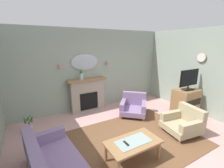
{
  "coord_description": "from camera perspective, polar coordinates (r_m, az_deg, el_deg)",
  "views": [
    {
      "loc": [
        -2.14,
        -2.43,
        2.33
      ],
      "look_at": [
        0.06,
        1.43,
        1.15
      ],
      "focal_mm": 24.51,
      "sensor_mm": 36.0,
      "label": 1
    }
  ],
  "objects": [
    {
      "name": "floor",
      "position": [
        4.02,
        10.08,
        -21.72
      ],
      "size": [
        6.7,
        6.26,
        0.1
      ],
      "primitive_type": "cube",
      "color": "#C6938E",
      "rests_on": "ground"
    },
    {
      "name": "coffee_table",
      "position": [
        3.32,
        7.85,
        -21.26
      ],
      "size": [
        1.1,
        0.6,
        0.45
      ],
      "color": "olive",
      "rests_on": "ground"
    },
    {
      "name": "wall_clock",
      "position": [
        5.74,
        30.4,
        8.55
      ],
      "size": [
        0.04,
        0.31,
        0.31
      ],
      "color": "silver"
    },
    {
      "name": "patterned_rug",
      "position": [
        4.11,
        8.24,
        -19.75
      ],
      "size": [
        3.2,
        2.4,
        0.01
      ],
      "primitive_type": "cube",
      "color": "brown",
      "rests_on": "ground"
    },
    {
      "name": "mantel_vase_left",
      "position": [
        5.21,
        -11.39,
        3.45
      ],
      "size": [
        0.12,
        0.12,
        0.37
      ],
      "color": "silver",
      "rests_on": "fireplace"
    },
    {
      "name": "tv_flatscreen",
      "position": [
        5.39,
        26.84,
        1.63
      ],
      "size": [
        0.84,
        0.24,
        0.65
      ],
      "color": "black",
      "rests_on": "tv_cabinet"
    },
    {
      "name": "fireplace",
      "position": [
        5.49,
        -9.11,
        -4.02
      ],
      "size": [
        1.36,
        0.36,
        1.16
      ],
      "color": "gray",
      "rests_on": "ground"
    },
    {
      "name": "wall_sconce_right",
      "position": [
        5.68,
        -1.79,
        8.07
      ],
      "size": [
        0.14,
        0.14,
        0.14
      ],
      "primitive_type": "cone",
      "color": "#D17066"
    },
    {
      "name": "tv_cabinet",
      "position": [
        5.62,
        25.72,
        -6.24
      ],
      "size": [
        0.8,
        0.57,
        0.9
      ],
      "color": "olive",
      "rests_on": "ground"
    },
    {
      "name": "wall_right",
      "position": [
        5.67,
        34.03,
        2.99
      ],
      "size": [
        0.1,
        6.26,
        2.83
      ],
      "primitive_type": "cube",
      "color": "#93A393",
      "rests_on": "ground"
    },
    {
      "name": "floral_couch",
      "position": [
        3.13,
        -21.48,
        -26.28
      ],
      "size": [
        1.04,
        1.79,
        0.76
      ],
      "color": "gray",
      "rests_on": "ground"
    },
    {
      "name": "potted_plant_small_fern",
      "position": [
        4.84,
        -28.5,
        -12.96
      ],
      "size": [
        0.28,
        0.27,
        0.49
      ],
      "color": "silver",
      "rests_on": "ground"
    },
    {
      "name": "wall_sconce_left",
      "position": [
        5.11,
        -18.98,
        6.51
      ],
      "size": [
        0.14,
        0.14,
        0.14
      ],
      "primitive_type": "cone",
      "color": "#D17066"
    },
    {
      "name": "armchair_in_corner",
      "position": [
        5.24,
        8.03,
        -8.02
      ],
      "size": [
        1.14,
        1.14,
        0.71
      ],
      "color": "gray",
      "rests_on": "ground"
    },
    {
      "name": "armchair_beside_couch",
      "position": [
        4.62,
        25.2,
        -12.71
      ],
      "size": [
        0.93,
        0.91,
        0.71
      ],
      "color": "tan",
      "rests_on": "ground"
    },
    {
      "name": "wall_back",
      "position": [
        5.61,
        -6.95,
        5.35
      ],
      "size": [
        6.7,
        0.1,
        2.83
      ],
      "primitive_type": "cube",
      "color": "#93A393",
      "rests_on": "ground"
    },
    {
      "name": "wall_mirror",
      "position": [
        5.37,
        -10.16,
        8.0
      ],
      "size": [
        0.96,
        0.06,
        0.56
      ],
      "primitive_type": "ellipsoid",
      "color": "#B2BCC6"
    },
    {
      "name": "tv_remote",
      "position": [
        3.2,
        5.3,
        -21.2
      ],
      "size": [
        0.04,
        0.16,
        0.02
      ],
      "primitive_type": "cube",
      "color": "black",
      "rests_on": "coffee_table"
    }
  ]
}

